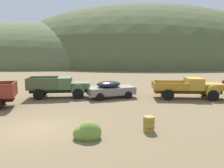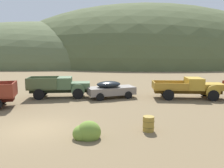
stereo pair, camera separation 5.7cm
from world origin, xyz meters
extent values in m
plane|color=brown|center=(0.00, 0.00, 0.00)|extent=(300.00, 300.00, 0.00)
ellipsoid|color=#56603D|center=(-16.77, 63.58, 0.00)|extent=(95.63, 55.04, 26.91)
ellipsoid|color=#4C5633|center=(17.08, 69.94, 0.00)|extent=(99.48, 72.60, 39.99)
cube|color=maroon|center=(-3.18, 5.15, 1.43)|extent=(0.58, 2.07, 0.95)
cylinder|color=black|center=(-4.60, 5.95, 0.48)|extent=(1.00, 0.49, 0.96)
cube|color=#232B1B|center=(-0.41, 8.56, 0.66)|extent=(5.41, 1.32, 0.36)
cube|color=#47603D|center=(1.55, 8.71, 1.11)|extent=(1.81, 1.73, 0.55)
cube|color=#B7B2A8|center=(2.34, 8.78, 1.09)|extent=(0.17, 1.11, 0.44)
cylinder|color=#47603D|center=(1.40, 7.75, 0.76)|extent=(1.21, 0.27, 1.20)
cylinder|color=#47603D|center=(1.25, 9.64, 0.76)|extent=(1.21, 0.27, 1.20)
cube|color=#47603D|center=(0.09, 8.60, 1.36)|extent=(1.38, 1.94, 1.05)
cube|color=black|center=(0.65, 8.64, 1.57)|extent=(0.17, 1.56, 0.59)
cube|color=#495735|center=(-1.87, 8.44, 0.90)|extent=(2.85, 2.13, 0.12)
cube|color=#495735|center=(-1.80, 7.48, 1.43)|extent=(2.70, 0.31, 0.95)
cube|color=#495735|center=(-1.95, 9.40, 1.43)|extent=(2.70, 0.31, 0.95)
cube|color=#495735|center=(-3.17, 8.34, 1.43)|extent=(0.25, 1.93, 0.95)
cylinder|color=black|center=(1.41, 7.70, 0.48)|extent=(0.98, 0.36, 0.96)
cylinder|color=black|center=(1.25, 9.69, 0.48)|extent=(0.98, 0.36, 0.96)
cylinder|color=black|center=(-2.02, 7.42, 0.48)|extent=(0.98, 0.36, 0.96)
cylinder|color=black|center=(-2.18, 9.42, 0.48)|extent=(0.98, 0.36, 0.96)
cube|color=slate|center=(4.42, 8.17, 0.68)|extent=(4.63, 3.01, 0.68)
ellipsoid|color=black|center=(4.17, 8.10, 1.28)|extent=(2.60, 2.18, 0.57)
ellipsoid|color=slate|center=(6.26, 8.75, 0.75)|extent=(1.33, 1.66, 0.61)
cylinder|color=black|center=(5.96, 7.71, 0.34)|extent=(0.71, 0.39, 0.68)
cylinder|color=black|center=(5.41, 9.43, 0.34)|extent=(0.71, 0.39, 0.68)
cylinder|color=black|center=(3.42, 6.92, 0.34)|extent=(0.71, 0.39, 0.68)
cylinder|color=black|center=(2.88, 8.64, 0.34)|extent=(0.71, 0.39, 0.68)
cube|color=#593D12|center=(11.38, 7.84, 0.66)|extent=(6.01, 1.48, 0.36)
cube|color=#B28928|center=(13.56, 7.65, 1.11)|extent=(2.02, 1.85, 0.55)
cube|color=#B7B2A8|center=(14.43, 7.57, 1.09)|extent=(0.18, 1.16, 0.44)
cylinder|color=#B28928|center=(13.22, 6.67, 0.76)|extent=(1.21, 0.29, 1.20)
cylinder|color=#B28928|center=(13.40, 8.66, 0.76)|extent=(1.21, 0.29, 1.20)
cube|color=#B28928|center=(11.94, 7.79, 1.36)|extent=(1.55, 2.05, 1.05)
cube|color=black|center=(12.56, 7.74, 1.57)|extent=(0.20, 1.64, 0.59)
cube|color=#A47826|center=(9.76, 7.99, 0.90)|extent=(3.18, 2.29, 0.12)
cube|color=#A47826|center=(9.67, 6.98, 1.23)|extent=(3.00, 0.37, 0.55)
cube|color=#A47826|center=(9.85, 9.00, 1.23)|extent=(3.00, 0.37, 0.55)
cube|color=#A47826|center=(8.32, 8.12, 1.23)|extent=(0.28, 2.02, 0.55)
cylinder|color=black|center=(13.22, 6.62, 0.48)|extent=(0.98, 0.37, 0.96)
cylinder|color=black|center=(13.41, 8.72, 0.48)|extent=(0.98, 0.37, 0.96)
cylinder|color=black|center=(9.41, 6.96, 0.48)|extent=(0.98, 0.37, 0.96)
cylinder|color=black|center=(9.60, 9.06, 0.48)|extent=(0.98, 0.37, 0.96)
cylinder|color=olive|center=(6.25, -0.52, 0.41)|extent=(0.61, 0.61, 0.82)
torus|color=brown|center=(6.25, -0.52, 0.58)|extent=(0.65, 0.65, 0.03)
torus|color=brown|center=(6.25, -0.52, 0.25)|extent=(0.65, 0.65, 0.03)
ellipsoid|color=olive|center=(2.81, -1.43, 0.24)|extent=(1.05, 0.95, 0.89)
ellipsoid|color=olive|center=(3.10, -1.42, 0.31)|extent=(1.21, 1.09, 1.13)
camera|label=1|loc=(3.94, -12.02, 4.32)|focal=35.64mm
camera|label=2|loc=(4.00, -12.03, 4.32)|focal=35.64mm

